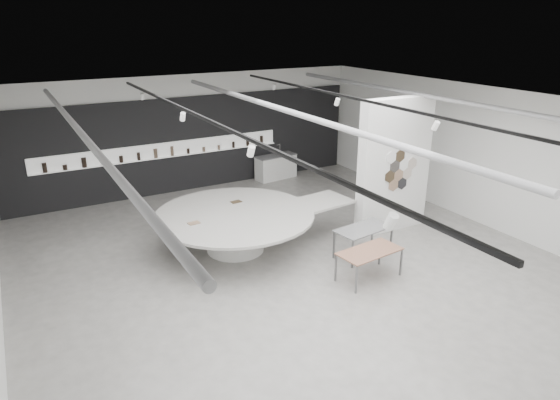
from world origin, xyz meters
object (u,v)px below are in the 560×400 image
sample_table_stone (364,230)px  kitchen_counter (276,167)px  display_island (238,226)px  partition_column (394,166)px  sample_table_wood (370,253)px

sample_table_stone → kitchen_counter: size_ratio=0.95×
kitchen_counter → display_island: bearing=-134.8°
display_island → sample_table_stone: (2.51, -1.79, 0.02)m
partition_column → kitchen_counter: partition_column is taller
display_island → kitchen_counter: bearing=46.0°
sample_table_stone → kitchen_counter: kitchen_counter is taller
kitchen_counter → sample_table_wood: bearing=-110.1°
partition_column → kitchen_counter: size_ratio=2.28×
sample_table_stone → sample_table_wood: bearing=-121.5°
partition_column → display_island: (-4.19, 0.83, -1.15)m
partition_column → sample_table_stone: partition_column is taller
sample_table_stone → kitchen_counter: 6.59m
partition_column → sample_table_wood: partition_column is taller
sample_table_wood → sample_table_stone: size_ratio=1.01×
partition_column → sample_table_wood: bearing=-139.8°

